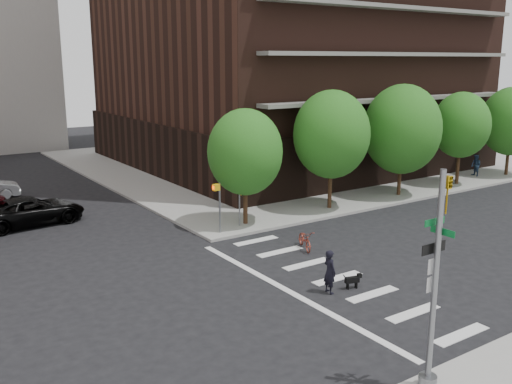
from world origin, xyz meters
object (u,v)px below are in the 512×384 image
(dog_walker, at_px, (330,272))
(pedestrian_far, at_px, (476,165))
(traffic_signal, at_px, (434,298))
(parked_car_black, at_px, (32,211))
(scooter, at_px, (305,239))

(dog_walker, height_order, pedestrian_far, pedestrian_far)
(dog_walker, bearing_deg, traffic_signal, 166.11)
(traffic_signal, height_order, parked_car_black, traffic_signal)
(dog_walker, distance_m, pedestrian_far, 25.99)
(traffic_signal, bearing_deg, pedestrian_far, 33.14)
(traffic_signal, bearing_deg, parked_car_black, 102.47)
(scooter, bearing_deg, traffic_signal, -90.41)
(traffic_signal, xyz_separation_m, pedestrian_far, (26.01, 16.98, -1.73))
(parked_car_black, distance_m, pedestrian_far, 31.57)
(parked_car_black, xyz_separation_m, dog_walker, (7.22, -16.18, 0.09))
(scooter, bearing_deg, pedestrian_far, 37.68)
(traffic_signal, distance_m, scooter, 12.32)
(traffic_signal, height_order, scooter, traffic_signal)
(traffic_signal, height_order, pedestrian_far, traffic_signal)
(parked_car_black, height_order, scooter, parked_car_black)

